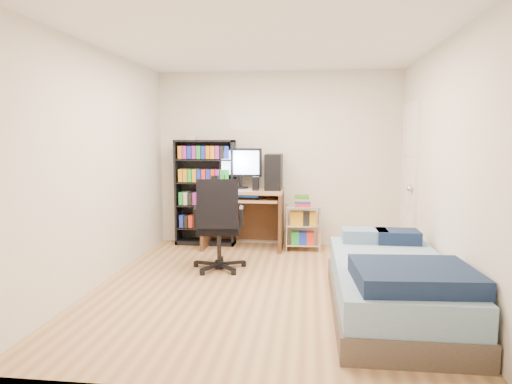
# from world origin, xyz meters

# --- Properties ---
(room) EXTENTS (3.58, 4.08, 2.58)m
(room) POSITION_xyz_m (0.00, 0.00, 1.25)
(room) COLOR tan
(room) RESTS_ON ground
(media_shelf) EXTENTS (0.86, 0.29, 1.59)m
(media_shelf) POSITION_xyz_m (-1.04, 1.84, 0.78)
(media_shelf) COLOR black
(media_shelf) RESTS_ON room
(computer_desk) EXTENTS (1.12, 0.65, 1.41)m
(computer_desk) POSITION_xyz_m (-0.35, 1.74, 0.76)
(computer_desk) COLOR #A37853
(computer_desk) RESTS_ON room
(office_chair) EXTENTS (0.73, 0.73, 1.10)m
(office_chair) POSITION_xyz_m (-0.59, 0.56, 0.35)
(office_chair) COLOR black
(office_chair) RESTS_ON room
(wire_cart) EXTENTS (0.49, 0.36, 0.77)m
(wire_cart) POSITION_xyz_m (0.38, 1.65, 0.50)
(wire_cart) COLOR white
(wire_cart) RESTS_ON room
(bed) EXTENTS (1.04, 2.08, 0.59)m
(bed) POSITION_xyz_m (1.21, -0.59, 0.26)
(bed) COLOR brown
(bed) RESTS_ON room
(door) EXTENTS (0.12, 0.80, 2.00)m
(door) POSITION_xyz_m (1.72, 1.35, 1.00)
(door) COLOR silver
(door) RESTS_ON room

